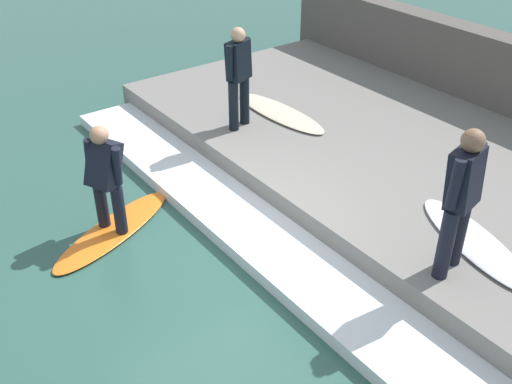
{
  "coord_description": "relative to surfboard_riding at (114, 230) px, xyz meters",
  "views": [
    {
      "loc": [
        -3.08,
        -4.92,
        4.57
      ],
      "look_at": [
        0.56,
        0.0,
        0.7
      ],
      "focal_mm": 42.0,
      "sensor_mm": 36.0,
      "label": 1
    }
  ],
  "objects": [
    {
      "name": "surfer_riding",
      "position": [
        0.0,
        -0.0,
        0.83
      ],
      "size": [
        0.52,
        0.58,
        1.45
      ],
      "color": "black",
      "rests_on": "surfboard_riding"
    },
    {
      "name": "surfboard_waiting_near",
      "position": [
        2.99,
        -3.24,
        0.43
      ],
      "size": [
        1.07,
        1.94,
        0.06
      ],
      "color": "silver",
      "rests_on": "concrete_ledge"
    },
    {
      "name": "surfboard_waiting_far",
      "position": [
        3.37,
        0.81,
        0.43
      ],
      "size": [
        0.63,
        2.02,
        0.06
      ],
      "color": "beige",
      "rests_on": "concrete_ledge"
    },
    {
      "name": "surfboard_riding",
      "position": [
        0.0,
        0.0,
        0.0
      ],
      "size": [
        2.12,
        1.34,
        0.06
      ],
      "color": "orange",
      "rests_on": "ground_plane"
    },
    {
      "name": "surfer_waiting_far",
      "position": [
        2.59,
        0.85,
        1.28
      ],
      "size": [
        0.51,
        0.35,
        1.56
      ],
      "color": "black",
      "rests_on": "concrete_ledge"
    },
    {
      "name": "back_wall",
      "position": [
        6.51,
        -1.21,
        0.76
      ],
      "size": [
        0.5,
        9.88,
        1.58
      ],
      "primitive_type": "cube",
      "color": "#544F49",
      "rests_on": "ground_plane"
    },
    {
      "name": "concrete_ledge",
      "position": [
        4.06,
        -1.21,
        0.18
      ],
      "size": [
        4.4,
        9.41,
        0.43
      ],
      "primitive_type": "cube",
      "color": "slate",
      "rests_on": "ground_plane"
    },
    {
      "name": "ground_plane",
      "position": [
        0.83,
        -1.21,
        -0.03
      ],
      "size": [
        28.0,
        28.0,
        0.0
      ],
      "primitive_type": "plane",
      "color": "#2D564C"
    },
    {
      "name": "wave_foam_crest",
      "position": [
        1.38,
        -1.21,
        0.05
      ],
      "size": [
        0.95,
        8.94,
        0.17
      ],
      "primitive_type": "cube",
      "color": "silver",
      "rests_on": "ground_plane"
    },
    {
      "name": "surfer_waiting_near",
      "position": [
        2.36,
        -3.32,
        1.33
      ],
      "size": [
        0.56,
        0.35,
        1.66
      ],
      "color": "black",
      "rests_on": "concrete_ledge"
    }
  ]
}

